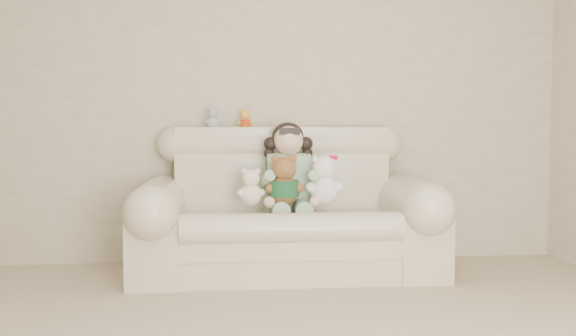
% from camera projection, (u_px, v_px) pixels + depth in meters
% --- Properties ---
extents(wall_back, '(4.50, 0.00, 4.50)m').
position_uv_depth(wall_back, '(269.00, 91.00, 4.99)').
color(wall_back, beige).
rests_on(wall_back, ground).
extents(sofa, '(2.10, 0.95, 1.03)m').
position_uv_depth(sofa, '(287.00, 201.00, 4.55)').
color(sofa, beige).
rests_on(sofa, floor).
extents(seated_child, '(0.40, 0.48, 0.65)m').
position_uv_depth(seated_child, '(288.00, 167.00, 4.61)').
color(seated_child, '#307533').
rests_on(seated_child, sofa).
extents(brown_teddy, '(0.30, 0.26, 0.40)m').
position_uv_depth(brown_teddy, '(284.00, 176.00, 4.41)').
color(brown_teddy, brown).
rests_on(brown_teddy, sofa).
extents(white_cat, '(0.30, 0.25, 0.40)m').
position_uv_depth(white_cat, '(324.00, 175.00, 4.46)').
color(white_cat, white).
rests_on(white_cat, sofa).
extents(cream_teddy, '(0.23, 0.21, 0.30)m').
position_uv_depth(cream_teddy, '(251.00, 184.00, 4.40)').
color(cream_teddy, white).
rests_on(cream_teddy, sofa).
extents(yellow_mini_bear, '(0.11, 0.09, 0.17)m').
position_uv_depth(yellow_mini_bear, '(245.00, 118.00, 4.86)').
color(yellow_mini_bear, yellow).
rests_on(yellow_mini_bear, sofa).
extents(grey_mini_plush, '(0.15, 0.13, 0.19)m').
position_uv_depth(grey_mini_plush, '(213.00, 116.00, 4.84)').
color(grey_mini_plush, '#B2B3B9').
rests_on(grey_mini_plush, sofa).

